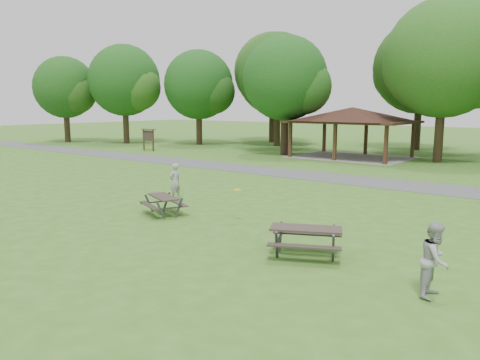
% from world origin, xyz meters
% --- Properties ---
extents(ground, '(160.00, 160.00, 0.00)m').
position_xyz_m(ground, '(0.00, 0.00, 0.00)').
color(ground, '#37691E').
rests_on(ground, ground).
extents(asphalt_path, '(120.00, 3.20, 0.02)m').
position_xyz_m(asphalt_path, '(0.00, 14.00, 0.01)').
color(asphalt_path, '#4B4B4E').
rests_on(asphalt_path, ground).
extents(pavilion, '(8.60, 7.01, 3.76)m').
position_xyz_m(pavilion, '(-4.00, 24.00, 3.06)').
color(pavilion, '#351F13').
rests_on(pavilion, ground).
extents(notice_board, '(1.60, 0.30, 1.88)m').
position_xyz_m(notice_board, '(-20.00, 18.00, 1.31)').
color(notice_board, '#3D2216').
rests_on(notice_board, ground).
extents(tree_row_a, '(7.56, 7.20, 9.97)m').
position_xyz_m(tree_row_a, '(-27.91, 22.03, 6.15)').
color(tree_row_a, '#302215').
rests_on(tree_row_a, ground).
extents(tree_row_b, '(7.14, 6.80, 9.28)m').
position_xyz_m(tree_row_b, '(-20.92, 25.53, 5.67)').
color(tree_row_b, '#331F16').
rests_on(tree_row_b, ground).
extents(tree_row_c, '(8.19, 7.80, 10.67)m').
position_xyz_m(tree_row_c, '(-13.90, 29.03, 6.54)').
color(tree_row_c, black).
rests_on(tree_row_c, ground).
extents(tree_row_d, '(6.93, 6.60, 9.27)m').
position_xyz_m(tree_row_d, '(-8.92, 22.53, 5.77)').
color(tree_row_d, black).
rests_on(tree_row_d, ground).
extents(tree_row_e, '(8.40, 8.00, 11.02)m').
position_xyz_m(tree_row_e, '(2.10, 25.03, 6.78)').
color(tree_row_e, '#312215').
rests_on(tree_row_e, ground).
extents(tree_deep_a, '(8.40, 8.00, 11.38)m').
position_xyz_m(tree_deep_a, '(-16.90, 32.53, 7.13)').
color(tree_deep_a, '#2E2114').
rests_on(tree_deep_a, ground).
extents(tree_deep_b, '(8.40, 8.00, 11.13)m').
position_xyz_m(tree_deep_b, '(-1.90, 33.03, 6.89)').
color(tree_deep_b, black).
rests_on(tree_deep_b, ground).
extents(tree_flank_left, '(6.72, 6.40, 8.93)m').
position_xyz_m(tree_flank_left, '(-33.92, 19.03, 5.53)').
color(tree_flank_left, '#302015').
rests_on(tree_flank_left, ground).
extents(picnic_table_middle, '(2.00, 1.83, 0.70)m').
position_xyz_m(picnic_table_middle, '(-1.30, 2.44, 0.52)').
color(picnic_table_middle, '#2E2521').
rests_on(picnic_table_middle, ground).
extents(picnic_table_far, '(2.32, 2.15, 0.80)m').
position_xyz_m(picnic_table_far, '(5.16, 1.48, 0.59)').
color(picnic_table_far, '#322824').
rests_on(picnic_table_far, ground).
extents(frisbee_in_flight, '(0.33, 0.33, 0.02)m').
position_xyz_m(frisbee_in_flight, '(1.57, 3.12, 1.13)').
color(frisbee_in_flight, yellow).
rests_on(frisbee_in_flight, ground).
extents(frisbee_thrower, '(0.38, 0.57, 1.54)m').
position_xyz_m(frisbee_thrower, '(-2.89, 4.57, 0.77)').
color(frisbee_thrower, '#9F9FA1').
rests_on(frisbee_thrower, ground).
extents(frisbee_catcher, '(0.61, 0.78, 1.58)m').
position_xyz_m(frisbee_catcher, '(8.57, 0.86, 0.79)').
color(frisbee_catcher, '#A8A8AB').
rests_on(frisbee_catcher, ground).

